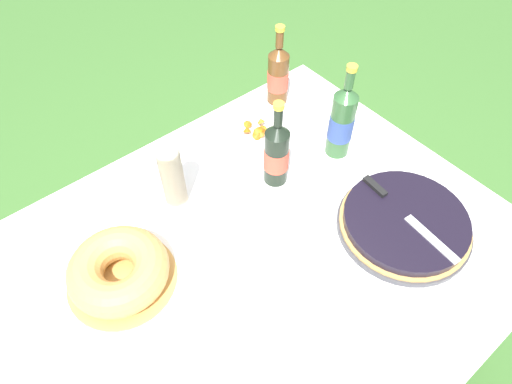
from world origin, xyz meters
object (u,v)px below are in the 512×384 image
berry_tart (405,223)px  bundt_cake (119,271)px  snack_plate_left (258,133)px  juice_bottle_red (276,153)px  cider_bottle_amber (278,75)px  serving_knife (400,210)px  cider_bottle_green (342,122)px  cup_stack (172,176)px

berry_tart → bundt_cake: (-0.76, 0.39, 0.02)m
berry_tart → snack_plate_left: bearing=97.8°
juice_bottle_red → snack_plate_left: juice_bottle_red is taller
bundt_cake → cider_bottle_amber: 0.92m
bundt_cake → juice_bottle_red: (0.59, 0.02, 0.07)m
serving_knife → cider_bottle_green: 0.35m
serving_knife → cider_bottle_green: size_ratio=1.05×
juice_bottle_red → snack_plate_left: bearing=66.2°
snack_plate_left → cider_bottle_green: bearing=-54.7°
serving_knife → cider_bottle_amber: bearing=176.4°
bundt_cake → juice_bottle_red: bearing=1.5°
bundt_cake → juice_bottle_red: size_ratio=0.96×
berry_tart → cider_bottle_amber: 0.73m
berry_tart → cider_bottle_green: (0.08, 0.37, 0.11)m
cider_bottle_amber → juice_bottle_red: bearing=-131.9°
serving_knife → snack_plate_left: size_ratio=1.96×
serving_knife → snack_plate_left: bearing=-166.5°
serving_knife → snack_plate_left: (-0.09, 0.57, -0.05)m
berry_tart → cup_stack: size_ratio=1.69×
bundt_cake → snack_plate_left: bearing=17.4°
bundt_cake → cider_bottle_amber: cider_bottle_amber is taller
bundt_cake → juice_bottle_red: juice_bottle_red is taller
serving_knife → snack_plate_left: serving_knife is taller
juice_bottle_red → bundt_cake: bearing=-178.5°
cup_stack → cider_bottle_green: (0.56, -0.17, 0.02)m
berry_tart → juice_bottle_red: juice_bottle_red is taller
berry_tart → serving_knife: 0.05m
juice_bottle_red → cup_stack: bearing=157.3°
cup_stack → juice_bottle_red: 0.33m
serving_knife → juice_bottle_red: bearing=-150.4°
berry_tart → serving_knife: bearing=84.9°
bundt_cake → juice_bottle_red: 0.59m
berry_tart → juice_bottle_red: bearing=112.6°
cup_stack → cider_bottle_green: cider_bottle_green is taller
bundt_cake → cider_bottle_amber: (0.86, 0.32, 0.07)m
serving_knife → cider_bottle_amber: (0.10, 0.68, 0.06)m
cider_bottle_green → cider_bottle_amber: cider_bottle_green is taller
berry_tart → bundt_cake: 0.85m
cup_stack → berry_tart: bearing=-48.2°
cup_stack → cider_bottle_amber: size_ratio=0.76×
cup_stack → snack_plate_left: cup_stack is taller
berry_tart → juice_bottle_red: (-0.17, 0.41, 0.09)m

